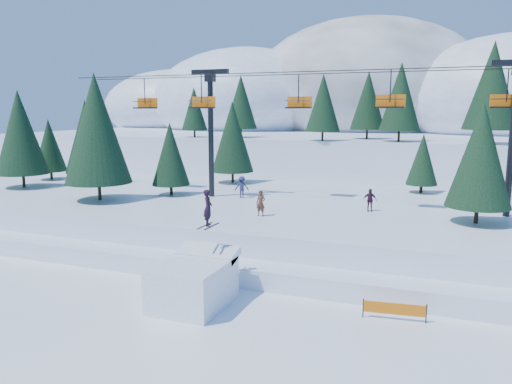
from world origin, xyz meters
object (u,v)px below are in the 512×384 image
(jump_kicker, at_px, (194,281))
(banner_far, at_px, (456,300))
(banner_near, at_px, (394,309))
(chairlift, at_px, (345,113))

(jump_kicker, distance_m, banner_far, 12.73)
(banner_near, bearing_deg, banner_far, 39.56)
(jump_kicker, bearing_deg, banner_far, 17.61)
(banner_far, bearing_deg, jump_kicker, -162.39)
(banner_near, xyz_separation_m, banner_far, (2.65, 2.19, 0.00))
(jump_kicker, height_order, chairlift, chairlift)
(chairlift, xyz_separation_m, banner_near, (5.32, -14.25, -8.78))
(jump_kicker, xyz_separation_m, chairlift, (4.14, 15.90, 8.10))
(jump_kicker, relative_size, chairlift, 0.12)
(jump_kicker, distance_m, chairlift, 18.32)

